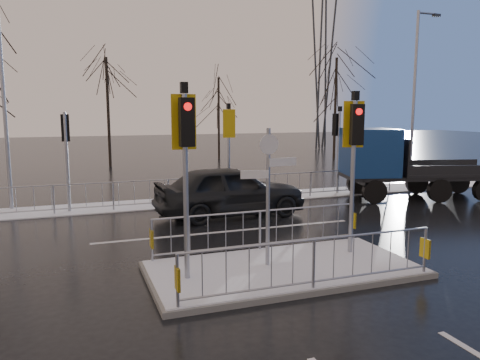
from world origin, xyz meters
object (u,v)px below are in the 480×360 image
object	(u,v)px
flatbed_truck	(390,162)
street_lamp_right	(415,93)
traffic_island	(283,255)
car_far_lane	(230,191)
street_lamp_left	(5,85)

from	to	relation	value
flatbed_truck	street_lamp_right	bearing A→B (deg)	35.19
traffic_island	car_far_lane	bearing A→B (deg)	82.93
street_lamp_right	street_lamp_left	distance (m)	17.03
street_lamp_left	traffic_island	bearing A→B (deg)	-55.93
traffic_island	street_lamp_left	bearing A→B (deg)	124.07
flatbed_truck	car_far_lane	bearing A→B (deg)	-173.50
traffic_island	street_lamp_left	distance (m)	12.17
traffic_island	street_lamp_right	bearing A→B (deg)	38.73
car_far_lane	street_lamp_left	world-z (taller)	street_lamp_left
car_far_lane	street_lamp_right	bearing A→B (deg)	-77.06
traffic_island	street_lamp_left	xyz separation A→B (m)	(-6.42, 9.49, 4.10)
traffic_island	flatbed_truck	xyz separation A→B (m)	(7.90, 6.60, 1.14)
flatbed_truck	street_lamp_left	bearing A→B (deg)	168.59
car_far_lane	street_lamp_left	bearing A→B (deg)	60.12
street_lamp_right	traffic_island	bearing A→B (deg)	-141.27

